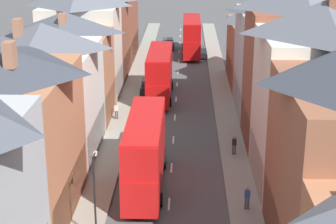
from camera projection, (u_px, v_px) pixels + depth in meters
pavement_left at (126, 110)px, 57.48m from camera, size 2.20×104.00×0.14m
pavement_right at (225, 111)px, 57.16m from camera, size 2.20×104.00×0.14m
centre_line_dashes at (175, 117)px, 55.44m from camera, size 0.14×97.80×0.01m
terrace_row_left at (47, 81)px, 45.44m from camera, size 8.00×80.15×13.82m
terrace_row_right at (319, 111)px, 38.40m from camera, size 8.00×68.47×14.12m
double_decker_bus_lead at (160, 73)px, 60.70m from camera, size 2.74×10.80×5.30m
double_decker_bus_mid_street at (192, 36)px, 80.76m from camera, size 2.74×10.80×5.30m
double_decker_bus_far_approaching at (145, 151)px, 40.03m from camera, size 2.74×10.80×5.30m
car_near_silver at (168, 44)px, 85.38m from camera, size 1.90×4.18×1.62m
car_parked_left_a at (201, 52)px, 79.96m from camera, size 1.90×4.18×1.59m
car_parked_right_a at (138, 133)px, 48.96m from camera, size 1.90×4.47×1.63m
car_mid_black at (149, 86)px, 63.22m from camera, size 1.90×4.35×1.68m
pedestrian_mid_right at (247, 197)px, 37.18m from camera, size 0.36×0.22×1.61m
pedestrian_far_left at (234, 144)px, 45.96m from camera, size 0.36×0.22×1.61m
pedestrian_far_right at (116, 110)px, 54.36m from camera, size 0.36×0.22×1.61m
street_lamp at (95, 191)px, 33.13m from camera, size 0.20×1.12×5.50m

